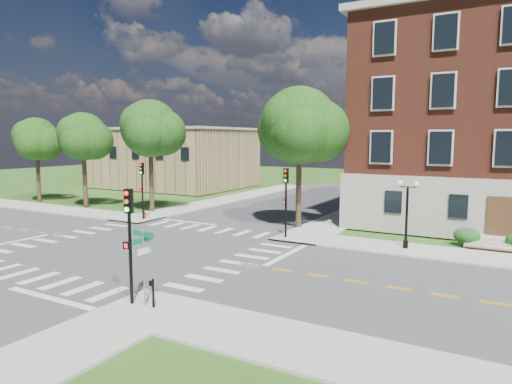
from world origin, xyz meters
The scene contains 19 objects.
ground centered at (0.00, 0.00, 0.00)m, with size 160.00×160.00×0.00m, color #2B5317.
road_ew centered at (0.00, 0.00, 0.01)m, with size 90.00×12.00×0.01m, color #3D3D3F.
road_ns centered at (0.00, 0.00, 0.01)m, with size 12.00×90.00×0.01m, color #3D3D3F.
sidewalk_ne centered at (15.38, 15.38, 0.06)m, with size 34.00×34.00×0.12m.
sidewalk_nw centered at (-15.38, 15.38, 0.06)m, with size 34.00×34.00×0.12m.
crosswalk_east centered at (7.20, 0.00, 0.00)m, with size 2.20×10.20×0.02m, color silver, non-canonical shape.
stop_bar_east centered at (8.80, 3.00, 0.00)m, with size 0.40×5.50×0.00m, color silver.
secondary_building centered at (-22.00, 30.00, 4.28)m, with size 20.40×15.40×8.30m.
tree_a centered at (-25.02, 10.64, 6.86)m, with size 4.65×4.65×9.11m.
tree_b centered at (-17.08, 10.21, 7.11)m, with size 4.79×4.79×9.42m.
tree_c centered at (-9.17, 11.19, 7.85)m, with size 5.35×5.35×10.43m.
tree_d centered at (6.01, 10.99, 7.90)m, with size 5.94×5.94×10.78m.
traffic_signal_se centered at (6.80, -7.73, 3.19)m, with size 0.37×0.42×4.80m.
traffic_signal_ne centered at (6.83, 6.99, 3.19)m, with size 0.38×0.46×4.80m.
traffic_signal_nw centered at (-6.86, 7.51, 3.19)m, with size 0.34×0.37×4.80m.
twin_lamp_west centered at (14.75, 7.83, 2.52)m, with size 1.36×0.36×4.23m.
street_sign_pole centered at (7.46, -7.64, 2.31)m, with size 1.10×1.10×3.10m.
push_button_post centered at (7.91, -7.66, 0.80)m, with size 0.14×0.21×1.20m.
fire_hydrant centered at (-7.10, 7.88, 0.46)m, with size 0.35×0.35×0.75m.
Camera 1 is at (20.27, -21.14, 6.94)m, focal length 32.00 mm.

